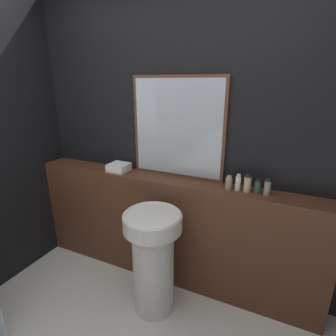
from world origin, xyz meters
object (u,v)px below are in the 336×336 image
pedestal_sink (153,257)px  towel_stack (119,167)px  mirror (178,128)px  hand_soap_bottle (267,187)px  shampoo_bottle (229,183)px  conditioner_bottle (238,183)px  body_wash_bottle (257,187)px  lotion_bottle (248,184)px

pedestal_sink → towel_stack: 0.85m
mirror → towel_stack: size_ratio=4.76×
towel_stack → hand_soap_bottle: 1.27m
mirror → shampoo_bottle: bearing=-11.8°
conditioner_bottle → pedestal_sink: bearing=-143.5°
shampoo_bottle → conditioner_bottle: conditioner_bottle is taller
mirror → body_wash_bottle: size_ratio=7.51×
conditioner_bottle → shampoo_bottle: bearing=-180.0°
lotion_bottle → conditioner_bottle: bearing=180.0°
pedestal_sink → shampoo_bottle: 0.80m
pedestal_sink → conditioner_bottle: 0.85m
lotion_bottle → body_wash_bottle: 0.07m
conditioner_bottle → lotion_bottle: 0.07m
pedestal_sink → conditioner_bottle: bearing=36.5°
hand_soap_bottle → towel_stack: bearing=-180.0°
conditioner_bottle → body_wash_bottle: conditioner_bottle is taller
mirror → conditioner_bottle: 0.65m
mirror → towel_stack: 0.66m
lotion_bottle → shampoo_bottle: bearing=180.0°
pedestal_sink → shampoo_bottle: shampoo_bottle is taller
towel_stack → body_wash_bottle: size_ratio=1.58×
towel_stack → hand_soap_bottle: (1.27, 0.00, 0.02)m
shampoo_bottle → body_wash_bottle: bearing=0.0°
towel_stack → conditioner_bottle: (1.06, 0.00, 0.02)m
towel_stack → hand_soap_bottle: hand_soap_bottle is taller
mirror → conditioner_bottle: mirror is taller
conditioner_bottle → lotion_bottle: lotion_bottle is taller
mirror → body_wash_bottle: bearing=-8.2°
lotion_bottle → body_wash_bottle: bearing=0.0°
mirror → hand_soap_bottle: bearing=-7.5°
pedestal_sink → mirror: 1.03m
body_wash_bottle → hand_soap_bottle: (0.07, 0.00, 0.01)m
mirror → towel_stack: mirror is taller
pedestal_sink → lotion_bottle: size_ratio=6.09×
conditioner_bottle → mirror: bearing=169.7°
towel_stack → mirror: bearing=10.3°
shampoo_bottle → mirror: bearing=168.2°
shampoo_bottle → conditioner_bottle: (0.07, 0.00, 0.01)m
pedestal_sink → lotion_bottle: (0.59, 0.38, 0.56)m
body_wash_bottle → hand_soap_bottle: bearing=0.0°
mirror → lotion_bottle: size_ratio=5.97×
shampoo_bottle → towel_stack: bearing=180.0°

